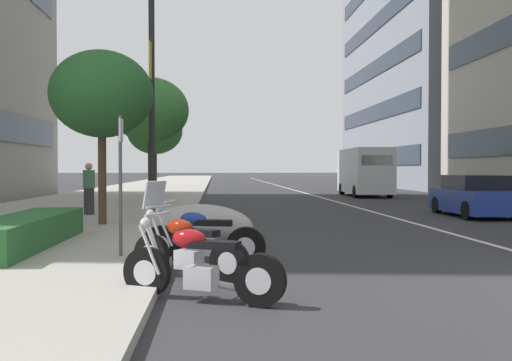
% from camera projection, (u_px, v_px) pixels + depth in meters
% --- Properties ---
extents(sidewalk_right_plaza, '(160.00, 8.63, 0.15)m').
position_uv_depth(sidewalk_right_plaza, '(137.00, 193.00, 36.35)').
color(sidewalk_right_plaza, '#A39E93').
rests_on(sidewalk_right_plaza, ground).
extents(lane_centre_stripe, '(110.00, 0.16, 0.01)m').
position_uv_depth(lane_centre_stripe, '(296.00, 190.00, 42.14)').
color(lane_centre_stripe, silver).
rests_on(lane_centre_stripe, ground).
extents(motorcycle_mid_row, '(1.05, 2.06, 1.10)m').
position_uv_depth(motorcycle_mid_row, '(200.00, 268.00, 7.02)').
color(motorcycle_mid_row, black).
rests_on(motorcycle_mid_row, ground).
extents(motorcycle_far_end_row, '(1.30, 1.79, 1.48)m').
position_uv_depth(motorcycle_far_end_row, '(187.00, 250.00, 8.44)').
color(motorcycle_far_end_row, black).
rests_on(motorcycle_far_end_row, ground).
extents(motorcycle_nearest_camera, '(0.72, 2.14, 1.12)m').
position_uv_depth(motorcycle_nearest_camera, '(202.00, 241.00, 9.64)').
color(motorcycle_nearest_camera, black).
rests_on(motorcycle_nearest_camera, ground).
extents(motorcycle_by_sign_pole, '(1.48, 2.31, 0.97)m').
position_uv_depth(motorcycle_by_sign_pole, '(199.00, 226.00, 11.08)').
color(motorcycle_by_sign_pole, '#9E9E99').
rests_on(motorcycle_by_sign_pole, ground).
extents(car_following_behind, '(4.15, 1.91, 1.43)m').
position_uv_depth(car_following_behind, '(474.00, 197.00, 19.49)').
color(car_following_behind, navy).
rests_on(car_following_behind, ground).
extents(delivery_van_ahead, '(6.14, 2.35, 2.84)m').
position_uv_depth(delivery_van_ahead, '(364.00, 171.00, 33.68)').
color(delivery_van_ahead, silver).
rests_on(delivery_van_ahead, ground).
extents(parking_sign_by_curb, '(0.32, 0.06, 2.43)m').
position_uv_depth(parking_sign_by_curb, '(121.00, 171.00, 9.73)').
color(parking_sign_by_curb, '#47494C').
rests_on(parking_sign_by_curb, sidewalk_right_plaza).
extents(street_lamp_with_banners, '(1.26, 2.53, 8.97)m').
position_uv_depth(street_lamp_with_banners, '(163.00, 44.00, 17.07)').
color(street_lamp_with_banners, '#232326').
rests_on(street_lamp_with_banners, sidewalk_right_plaza).
extents(clipped_hedge_bed, '(4.92, 1.10, 0.59)m').
position_uv_depth(clipped_hedge_bed, '(25.00, 231.00, 10.91)').
color(clipped_hedge_bed, '#28602D').
rests_on(clipped_hedge_bed, sidewalk_right_plaza).
extents(street_tree_far_plaza, '(2.78, 2.78, 4.72)m').
position_uv_depth(street_tree_far_plaza, '(102.00, 95.00, 15.22)').
color(street_tree_far_plaza, '#473323').
rests_on(street_tree_far_plaza, sidewalk_right_plaza).
extents(street_tree_by_lamp_post, '(3.20, 3.20, 5.31)m').
position_uv_depth(street_tree_by_lamp_post, '(150.00, 110.00, 23.44)').
color(street_tree_by_lamp_post, '#473323').
rests_on(street_tree_by_lamp_post, sidewalk_right_plaza).
extents(street_tree_near_plaza_corner, '(3.05, 3.05, 4.89)m').
position_uv_depth(street_tree_near_plaza_corner, '(155.00, 131.00, 31.01)').
color(street_tree_near_plaza_corner, '#473323').
rests_on(street_tree_near_plaza_corner, sidewalk_right_plaza).
extents(pedestrian_on_plaza, '(0.48, 0.43, 1.70)m').
position_uv_depth(pedestrian_on_plaza, '(89.00, 188.00, 18.44)').
color(pedestrian_on_plaza, '#2D2D33').
rests_on(pedestrian_on_plaza, sidewalk_right_plaza).
extents(office_tower_far_left_down_avenue, '(26.52, 16.71, 33.55)m').
position_uv_depth(office_tower_far_left_down_avenue, '(462.00, 7.00, 52.62)').
color(office_tower_far_left_down_avenue, gray).
rests_on(office_tower_far_left_down_avenue, ground).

